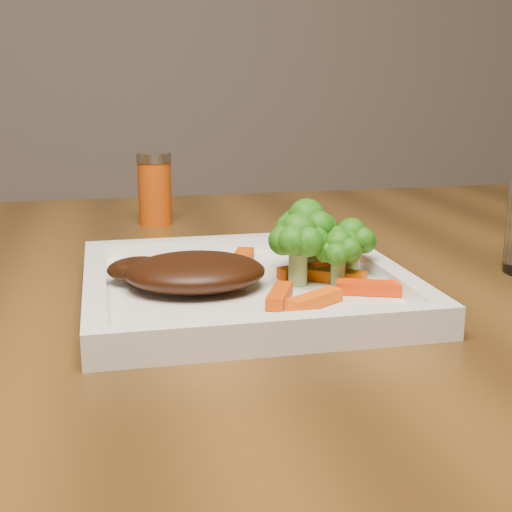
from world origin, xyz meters
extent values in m
cube|color=white|center=(-0.01, -0.16, 0.76)|extent=(0.27, 0.27, 0.01)
ellipsoid|color=black|center=(-0.06, -0.16, 0.78)|extent=(0.13, 0.10, 0.03)
cube|color=#FF5604|center=(0.03, -0.23, 0.77)|extent=(0.05, 0.04, 0.01)
cube|color=red|center=(0.08, -0.21, 0.77)|extent=(0.07, 0.04, 0.01)
cube|color=#D43E03|center=(0.00, -0.21, 0.77)|extent=(0.03, 0.05, 0.01)
cube|color=#F92404|center=(0.08, -0.11, 0.77)|extent=(0.06, 0.03, 0.01)
cube|color=#D24203|center=(0.00, -0.10, 0.77)|extent=(0.04, 0.06, 0.01)
cube|color=#D05403|center=(0.06, -0.17, 0.77)|extent=(0.06, 0.05, 0.01)
cube|color=#ED4A03|center=(0.04, -0.15, 0.77)|extent=(0.05, 0.03, 0.01)
cylinder|color=#C1460A|center=(-0.06, 0.17, 0.80)|extent=(0.05, 0.05, 0.09)
camera|label=1|loc=(-0.13, -0.74, 0.94)|focal=50.00mm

